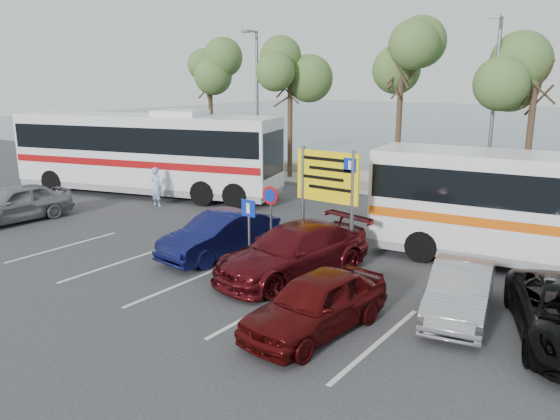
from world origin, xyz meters
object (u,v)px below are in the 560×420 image
Objects in this scene: car_silver_a at (15,203)px; car_red at (316,303)px; street_lamp_left at (256,97)px; coach_bus_left at (146,155)px; pedestrian_near at (157,187)px; car_maroon at (294,251)px; car_silver_b at (460,291)px; direction_sign at (327,185)px; street_lamp_right at (493,103)px; car_blue at (220,235)px.

car_silver_a is 15.09m from car_red.
street_lamp_left reaches higher than coach_bus_left.
pedestrian_near reaches higher than car_red.
car_maroon is 4.87m from car_silver_b.
pedestrian_near is at bearing 169.78° from direction_sign.
pedestrian_near is at bearing -144.63° from street_lamp_right.
car_maroon reaches higher than car_red.
pedestrian_near reaches higher than car_blue.
street_lamp_right is 2.23× the size of direction_sign.
car_silver_a is at bearing -96.61° from street_lamp_left.
coach_bus_left is at bearing 158.30° from car_red.
car_silver_b is 15.27m from pedestrian_near.
car_maroon is 2.90× the size of pedestrian_near.
car_silver_a is (-14.59, -13.68, -3.85)m from street_lamp_right.
direction_sign is at bearing 101.55° from car_maroon.
pedestrian_near reaches higher than car_silver_a.
street_lamp_left is at bearing 78.86° from coach_bus_left.
car_blue reaches higher than car_red.
direction_sign is 2.48m from car_maroon.
coach_bus_left is 18.00m from car_silver_b.
pedestrian_near is (-10.00, 1.80, -1.53)m from direction_sign.
coach_bus_left is (-12.39, 3.30, -0.49)m from direction_sign.
street_lamp_right is 12.90m from car_maroon.
coach_bus_left is 13.46m from car_maroon.
direction_sign is (11.00, -10.32, -2.17)m from street_lamp_left.
street_lamp_right is 2.03× the size of car_silver_b.
street_lamp_left is at bearing 131.10° from car_silver_b.
street_lamp_right is (13.00, 0.00, 0.00)m from street_lamp_left.
car_maroon is at bearing -22.50° from coach_bus_left.
car_silver_b is at bearing -37.15° from street_lamp_left.
street_lamp_left is 1.81× the size of car_silver_a.
car_red is (2.46, -4.48, -1.73)m from direction_sign.
car_blue reaches higher than car_silver_b.
coach_bus_left reaches higher than car_silver_a.
car_silver_b is (2.40, 2.79, -0.05)m from car_red.
direction_sign is at bearing 149.00° from car_silver_b.
car_silver_a is (-0.20, -6.67, -1.18)m from coach_bus_left.
car_blue is (9.59, 1.67, -0.04)m from car_silver_a.
car_silver_a reaches higher than car_red.
car_silver_b is (4.86, 0.13, -0.10)m from car_maroon.
pedestrian_near is at bearing 155.00° from car_silver_b.
street_lamp_left is 14.30m from car_silver_a.
car_red is (14.85, -7.79, -1.24)m from coach_bus_left.
pedestrian_near is (1.00, -8.52, -3.70)m from street_lamp_left.
car_red is at bearing -0.61° from car_silver_a.
direction_sign is at bearing 124.72° from car_red.
street_lamp_right is at bearing 72.81° from car_blue.
street_lamp_right is at bearing -144.20° from pedestrian_near.
car_silver_b is at bearing 55.23° from car_red.
coach_bus_left reaches higher than car_maroon.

